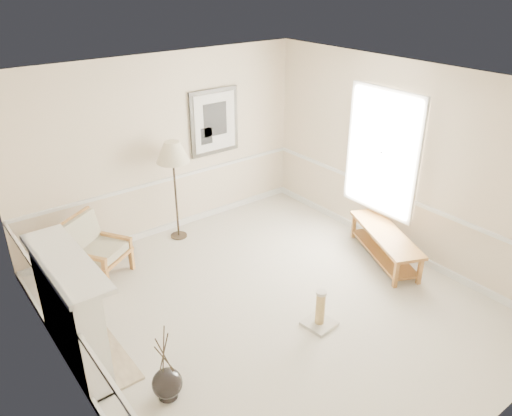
% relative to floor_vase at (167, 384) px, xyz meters
% --- Properties ---
extents(ground, '(5.50, 5.50, 0.00)m').
position_rel_floor_vase_xyz_m(ground, '(1.82, 0.52, -0.17)').
color(ground, silver).
rests_on(ground, ground).
extents(room, '(5.04, 5.54, 2.92)m').
position_rel_floor_vase_xyz_m(room, '(1.95, 0.60, 1.70)').
color(room, beige).
rests_on(room, ground).
extents(fireplace, '(0.64, 1.64, 1.31)m').
position_rel_floor_vase_xyz_m(fireplace, '(-0.53, 1.12, 0.47)').
color(fireplace, white).
rests_on(fireplace, ground).
extents(floor_vase, '(0.32, 0.32, 0.93)m').
position_rel_floor_vase_xyz_m(floor_vase, '(0.00, 0.00, 0.00)').
color(floor_vase, black).
rests_on(floor_vase, ground).
extents(armchair, '(0.97, 0.98, 0.91)m').
position_rel_floor_vase_xyz_m(armchair, '(0.28, 2.66, 0.32)').
color(armchair, '#B06938').
rests_on(armchair, ground).
extents(floor_lamp, '(0.64, 0.64, 1.64)m').
position_rel_floor_vase_xyz_m(floor_lamp, '(1.78, 2.92, 1.26)').
color(floor_lamp, black).
rests_on(floor_lamp, ground).
extents(bench, '(1.09, 1.65, 0.46)m').
position_rel_floor_vase_xyz_m(bench, '(3.92, 0.41, 0.13)').
color(bench, '#B06938').
rests_on(bench, ground).
extents(scratching_post, '(0.39, 0.39, 0.51)m').
position_rel_floor_vase_xyz_m(scratching_post, '(2.05, -0.13, -0.01)').
color(scratching_post, beige).
rests_on(scratching_post, ground).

